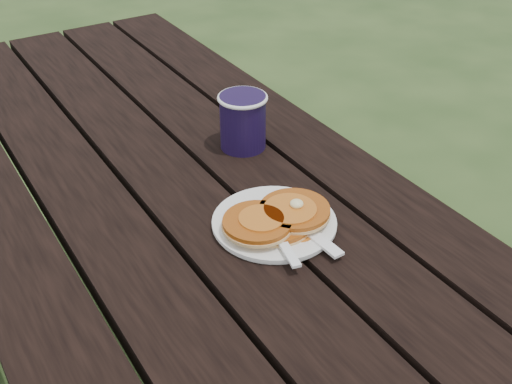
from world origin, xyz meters
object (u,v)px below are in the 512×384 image
plate (274,223)px  pancake_stack (277,218)px  picnic_table (187,331)px  coffee_cup (243,119)px

plate → pancake_stack: size_ratio=1.09×
picnic_table → pancake_stack: pancake_stack is taller
plate → picnic_table: bearing=112.6°
plate → pancake_stack: (-0.00, -0.01, 0.02)m
picnic_table → plate: 0.45m
picnic_table → plate: plate is taller
picnic_table → coffee_cup: size_ratio=16.17×
picnic_table → coffee_cup: (0.18, 0.05, 0.44)m
pancake_stack → coffee_cup: bearing=70.4°
pancake_stack → plate: bearing=79.5°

